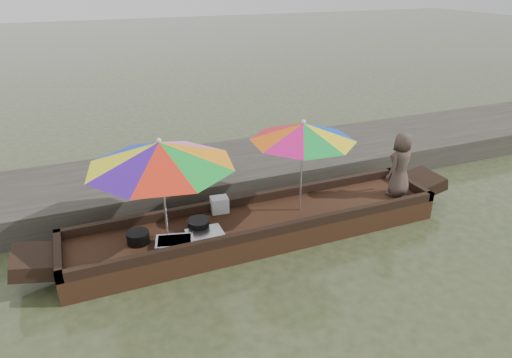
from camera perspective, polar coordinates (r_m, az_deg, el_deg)
name	(u,v)px	position (r m, az deg, el deg)	size (l,w,h in m)	color
water	(258,237)	(7.51, 0.30, -7.26)	(80.00, 80.00, 0.00)	#313D20
dock	(216,173)	(9.23, -5.02, 0.74)	(22.00, 2.20, 0.50)	#2D2B26
boat_hull	(258,228)	(7.42, 0.30, -6.11)	(6.05, 1.20, 0.35)	#331D0F
cooking_pot	(138,237)	(6.89, -14.52, -7.07)	(0.33, 0.33, 0.17)	black
tray_crayfish	(175,243)	(6.73, -10.14, -7.84)	(0.53, 0.37, 0.09)	silver
tray_scallop	(205,234)	(6.91, -6.42, -6.81)	(0.53, 0.37, 0.06)	silver
charcoal_grill	(199,225)	(7.05, -7.18, -5.73)	(0.32, 0.32, 0.15)	black
supply_bag	(219,205)	(7.49, -4.59, -3.21)	(0.28, 0.22, 0.26)	silver
vendor	(401,164)	(8.24, 17.64, 1.76)	(0.57, 0.37, 1.16)	#4A3B34
umbrella_bow	(163,190)	(6.60, -11.49, -1.37)	(2.11, 2.11, 1.55)	pink
umbrella_stern	(302,167)	(7.28, 5.72, 1.53)	(1.67, 1.67, 1.55)	pink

